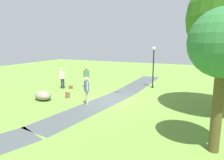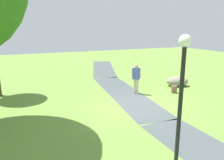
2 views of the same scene
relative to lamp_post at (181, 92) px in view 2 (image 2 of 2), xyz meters
The scene contains 8 objects.
ground_plane 5.28m from the lamp_post, 17.44° to the right, with size 48.00×48.00×0.00m, color olive.
footpath_segment_mid 7.20m from the lamp_post, 16.99° to the right, with size 8.17×2.83×0.01m.
footpath_segment_far 14.98m from the lamp_post, 15.30° to the right, with size 8.12×4.40×0.01m.
lamp_post is the anchor object (origin of this frame).
lawn_boulder 8.91m from the lamp_post, 40.95° to the right, with size 1.31×1.59×0.60m.
passerby_on_path 6.83m from the lamp_post, 22.24° to the right, with size 0.43×0.42×1.70m.
backpack_by_boulder 7.38m from the lamp_post, 39.65° to the right, with size 0.33×0.33×0.40m.
frisbee_on_grass 8.71m from the lamp_post, 46.63° to the right, with size 0.26×0.26×0.02m.
Camera 2 is at (-8.33, 4.88, 3.52)m, focal length 35.09 mm.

